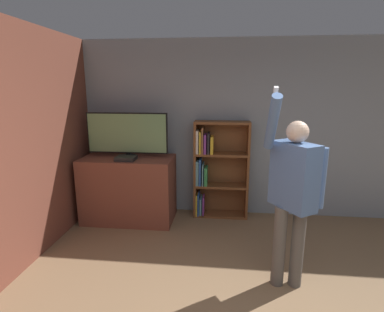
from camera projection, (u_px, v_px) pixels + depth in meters
The scene contains 7 objects.
wall_back at pixel (249, 130), 4.60m from camera, with size 7.11×0.06×2.70m.
wall_side_brick at pixel (26, 146), 3.36m from camera, with size 0.06×4.67×2.70m.
tv_ledge at pixel (129, 189), 4.53m from camera, with size 1.34×0.69×0.98m.
television at pixel (127, 134), 4.38m from camera, with size 1.20×0.22×0.66m.
game_console at pixel (126, 158), 4.25m from camera, with size 0.27×0.23×0.06m.
bookshelf at pixel (216, 169), 4.62m from camera, with size 0.83×0.28×1.50m.
person at pixel (293, 190), 2.87m from camera, with size 0.59×0.57×2.01m.
Camera 1 is at (-0.38, -1.55, 2.01)m, focal length 28.00 mm.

